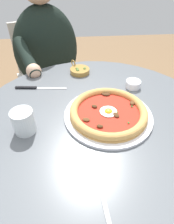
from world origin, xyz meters
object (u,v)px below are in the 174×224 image
pizza_on_plate (108,112)px  fork_utensil (102,193)px  dining_table (95,150)px  cafe_chair_diner (46,70)px  steak_knife (33,88)px  ramekin_capers (133,84)px  water_glass (24,123)px  diner_person (51,79)px  olive_pan (80,70)px

pizza_on_plate → fork_utensil: bearing=167.2°
dining_table → cafe_chair_diner: (0.79, 0.27, -0.04)m
fork_utensil → steak_knife: bearing=25.1°
dining_table → steak_knife: (0.21, 0.25, 0.18)m
ramekin_capers → pizza_on_plate: bearing=142.0°
water_glass → fork_utensil: size_ratio=0.47×
steak_knife → ramekin_capers: 0.42m
diner_person → cafe_chair_diner: 0.14m
pizza_on_plate → steak_knife: (0.20, 0.29, -0.01)m
fork_utensil → diner_person: diner_person is taller
pizza_on_plate → ramekin_capers: 0.22m
ramekin_capers → fork_utensil: ramekin_capers is taller
pizza_on_plate → steak_knife: size_ratio=1.41×
pizza_on_plate → diner_person: bearing=22.3°
olive_pan → diner_person: (0.33, 0.19, -0.23)m
olive_pan → diner_person: size_ratio=0.10×
steak_knife → olive_pan: olive_pan is taller
dining_table → olive_pan: olive_pan is taller
steak_knife → fork_utensil: bearing=-154.9°
cafe_chair_diner → water_glass: bearing=-177.7°
pizza_on_plate → water_glass: bearing=99.5°
dining_table → olive_pan: size_ratio=8.32×
dining_table → pizza_on_plate: (0.01, -0.04, 0.20)m
dining_table → pizza_on_plate: pizza_on_plate is taller
cafe_chair_diner → olive_pan: bearing=-153.6°
pizza_on_plate → diner_person: size_ratio=0.27×
dining_table → water_glass: water_glass is taller
dining_table → cafe_chair_diner: size_ratio=1.08×
fork_utensil → diner_person: bearing=12.5°
pizza_on_plate → olive_pan: 0.33m
olive_pan → dining_table: bearing=-172.7°
diner_person → steak_knife: bearing=177.7°
pizza_on_plate → olive_pan: bearing=14.3°
pizza_on_plate → fork_utensil: 0.28m
ramekin_capers → cafe_chair_diner: 0.79m
dining_table → olive_pan: bearing=7.3°
olive_pan → cafe_chair_diner: size_ratio=0.13×
water_glass → fork_utensil: bearing=-136.7°
olive_pan → fork_utensil: olive_pan is taller
fork_utensil → dining_table: bearing=-4.8°
pizza_on_plate → ramekin_capers: bearing=-38.0°
steak_knife → fork_utensil: size_ratio=1.30×
pizza_on_plate → dining_table: bearing=101.1°
water_glass → diner_person: diner_person is taller
dining_table → steak_knife: bearing=49.5°
dining_table → diner_person: bearing=19.0°
water_glass → ramekin_capers: bearing=-61.8°
dining_table → ramekin_capers: ramekin_capers is taller
dining_table → fork_utensil: (-0.27, 0.02, 0.18)m
pizza_on_plate → olive_pan: olive_pan is taller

